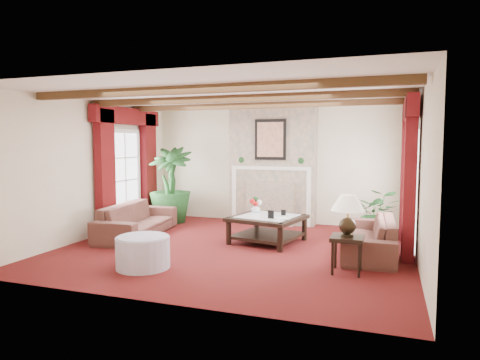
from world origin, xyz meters
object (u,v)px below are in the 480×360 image
at_px(side_table, 347,254).
at_px(potted_palm, 171,201).
at_px(sofa_left, 137,214).
at_px(ottoman, 143,252).
at_px(sofa_right, 369,230).
at_px(coffee_table, 267,229).

bearing_deg(side_table, potted_palm, 148.04).
height_order(potted_palm, side_table, potted_palm).
bearing_deg(sofa_left, potted_palm, -4.45).
relative_size(side_table, ottoman, 0.67).
relative_size(sofa_left, sofa_right, 1.07).
bearing_deg(coffee_table, potted_palm, 168.00).
distance_m(sofa_left, coffee_table, 2.67).
xyz_separation_m(coffee_table, side_table, (1.60, -1.46, 0.02)).
height_order(sofa_right, ottoman, sofa_right).
distance_m(sofa_right, ottoman, 3.74).
relative_size(coffee_table, ottoman, 1.51).
xyz_separation_m(sofa_left, coffee_table, (2.64, 0.31, -0.19)).
height_order(sofa_left, sofa_right, sofa_left).
height_order(coffee_table, side_table, side_table).
height_order(potted_palm, ottoman, potted_palm).
distance_m(side_table, ottoman, 3.02).
distance_m(sofa_left, sofa_right, 4.49).
xyz_separation_m(side_table, ottoman, (-2.92, -0.76, -0.03)).
bearing_deg(ottoman, side_table, 14.51).
height_order(sofa_left, coffee_table, sofa_left).
xyz_separation_m(sofa_right, potted_palm, (-4.56, 1.46, 0.09)).
distance_m(sofa_left, ottoman, 2.33).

